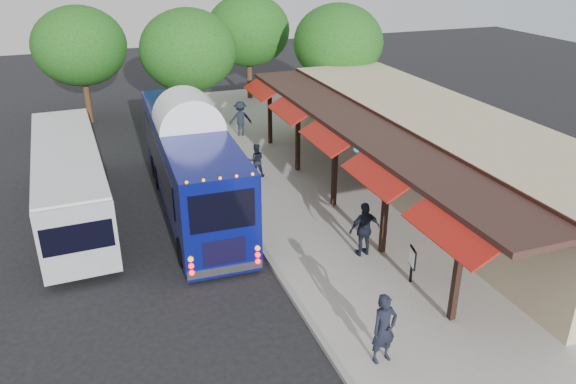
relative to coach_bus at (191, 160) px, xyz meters
name	(u,v)px	position (x,y,z in m)	size (l,w,h in m)	color
ground	(278,278)	(1.45, -6.23, -2.02)	(90.00, 90.00, 0.00)	black
sidewalk	(360,203)	(6.45, -2.23, -1.95)	(10.00, 40.00, 0.15)	#9E9B93
curb	(245,222)	(1.50, -2.23, -1.95)	(0.20, 40.00, 0.16)	gray
station_shelter	(435,153)	(9.83, -2.23, -0.17)	(8.15, 20.00, 3.60)	#C9B68B
coach_bus	(191,160)	(0.00, 0.00, 0.00)	(2.84, 11.85, 3.76)	#080F64
city_bus	(70,179)	(-4.59, 0.69, -0.42)	(2.72, 10.85, 2.89)	gray
ped_a	(384,329)	(2.60, -10.99, -0.90)	(0.71, 0.46, 1.94)	black
ped_b	(256,160)	(3.23, 1.81, -1.09)	(0.76, 0.59, 1.56)	black
ped_c	(365,229)	(4.59, -6.08, -0.90)	(1.14, 0.47, 1.94)	black
ped_d	(241,118)	(4.20, 7.77, -0.92)	(1.23, 0.71, 1.90)	black
sign_board	(412,259)	(5.21, -8.11, -1.06)	(0.18, 0.54, 1.20)	black
tree_left	(188,50)	(2.04, 10.13, 2.47)	(5.27, 5.27, 6.74)	#382314
tree_mid	(248,30)	(7.00, 15.36, 2.59)	(5.41, 5.41, 6.92)	#382314
tree_right	(338,43)	(10.76, 9.59, 2.47)	(5.27, 5.27, 6.74)	#382314
tree_far	(80,46)	(-3.47, 13.66, 2.47)	(5.26, 5.26, 6.73)	#382314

